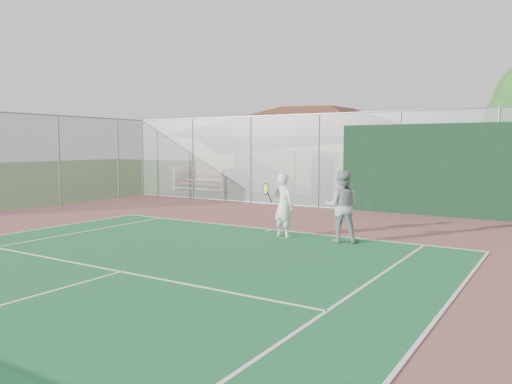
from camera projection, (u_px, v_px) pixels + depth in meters
back_fence at (402, 165)px, 16.82m from camera, size 20.08×0.11×3.53m
side_fence_left at (59, 161)px, 19.46m from camera, size 0.08×9.00×3.50m
clubhouse at (318, 140)px, 27.09m from camera, size 12.92×9.38×5.22m
bleachers at (208, 178)px, 25.95m from camera, size 3.30×2.03×1.21m
player_white_front at (283, 206)px, 12.63m from camera, size 0.83×0.68×1.62m
player_grey_back at (342, 207)px, 11.96m from camera, size 1.01×0.91×1.72m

